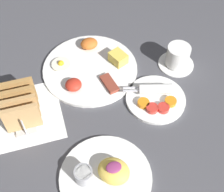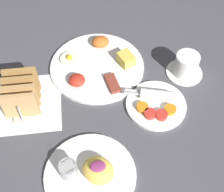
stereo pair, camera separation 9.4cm
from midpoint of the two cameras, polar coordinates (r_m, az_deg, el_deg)
ground_plane at (r=0.94m, az=-0.10°, el=-3.74°), size 3.00×3.00×0.00m
napkin_flat at (r=0.98m, az=-13.00°, el=-1.52°), size 0.22×0.22×0.00m
plate_breakfast at (r=1.05m, az=-0.07°, el=5.57°), size 0.32×0.32×0.05m
plate_condiments at (r=0.96m, az=10.85°, el=-1.57°), size 0.19×0.19×0.04m
plate_foreground at (r=0.83m, az=-0.75°, el=-14.14°), size 0.24×0.24×0.06m
toast_rack at (r=0.95m, az=-13.55°, el=0.25°), size 0.10×0.15×0.10m
coffee_cup at (r=1.05m, az=15.92°, el=5.24°), size 0.12×0.12×0.08m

